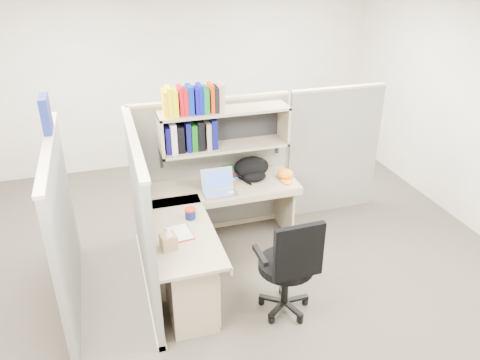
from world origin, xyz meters
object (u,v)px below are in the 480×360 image
object	(u,v)px
task_chair	(287,280)
desk	(201,258)
backpack	(253,169)
laptop	(220,183)
snack_canister	(190,213)

from	to	relation	value
task_chair	desk	bearing A→B (deg)	145.59
desk	backpack	distance (m)	1.30
laptop	snack_canister	world-z (taller)	laptop
laptop	task_chair	distance (m)	1.29
desk	laptop	xyz separation A→B (m)	(0.37, 0.68, 0.42)
snack_canister	laptop	bearing A→B (deg)	45.11
backpack	task_chair	size ratio (longest dim) A/B	0.38
backpack	task_chair	xyz separation A→B (m)	(-0.12, -1.40, -0.47)
desk	snack_canister	bearing A→B (deg)	96.75
laptop	backpack	bearing A→B (deg)	28.30
backpack	laptop	bearing A→B (deg)	-154.93
desk	task_chair	bearing A→B (deg)	-34.41
backpack	snack_canister	size ratio (longest dim) A/B	3.71
desk	snack_canister	world-z (taller)	snack_canister
laptop	backpack	world-z (taller)	laptop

